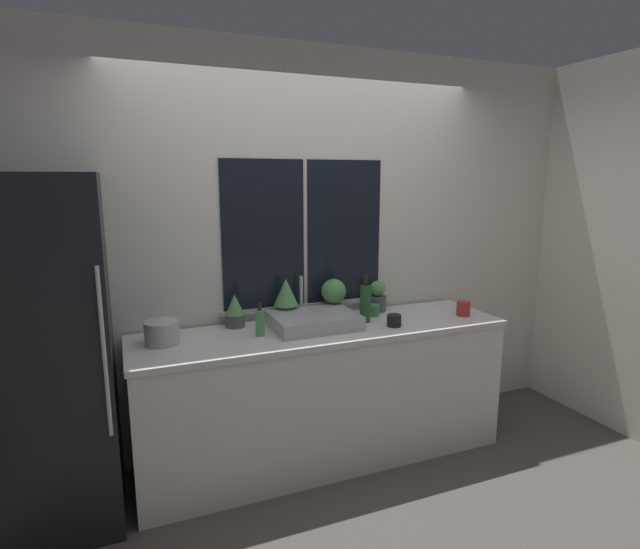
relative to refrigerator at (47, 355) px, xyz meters
name	(u,v)px	position (x,y,z in m)	size (l,w,h in m)	color
ground_plane	(343,481)	(1.57, -0.30, -0.94)	(14.00, 14.00, 0.00)	#4C4742
wall_back	(303,250)	(1.57, 0.38, 0.42)	(8.00, 0.09, 2.70)	silver
wall_right	(478,228)	(3.73, 1.20, 0.41)	(0.06, 7.00, 2.70)	silver
counter	(324,393)	(1.57, 0.01, -0.48)	(2.41, 0.64, 0.90)	silver
refrigerator	(47,355)	(0.00, 0.00, 0.00)	(0.63, 0.72, 1.87)	black
sink	(314,320)	(1.51, 0.05, 0.01)	(0.54, 0.46, 0.29)	#ADADB2
potted_plant_far_left	(235,311)	(1.05, 0.24, 0.07)	(0.12, 0.12, 0.21)	#4C4C51
potted_plant_center_left	(286,298)	(1.39, 0.24, 0.13)	(0.16, 0.16, 0.29)	#4C4C51
potted_plant_center_right	(334,295)	(1.74, 0.24, 0.12)	(0.17, 0.17, 0.26)	#4C4C51
potted_plant_far_right	(377,297)	(2.08, 0.24, 0.07)	(0.13, 0.13, 0.22)	#4C4C51
soap_bottle	(260,322)	(1.15, 0.00, 0.05)	(0.06, 0.06, 0.21)	#519E5B
bottle_tall	(365,303)	(1.87, 0.03, 0.10)	(0.07, 0.07, 0.32)	#235128
mug_green	(373,310)	(1.99, 0.14, 0.00)	(0.09, 0.09, 0.08)	#38844C
mug_red	(463,308)	(2.58, -0.09, 0.02)	(0.09, 0.09, 0.10)	#B72D28
mug_black	(394,320)	(2.00, -0.13, 0.00)	(0.09, 0.09, 0.08)	black
kettle	(162,332)	(0.58, 0.07, 0.04)	(0.20, 0.20, 0.15)	#B2B2B7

